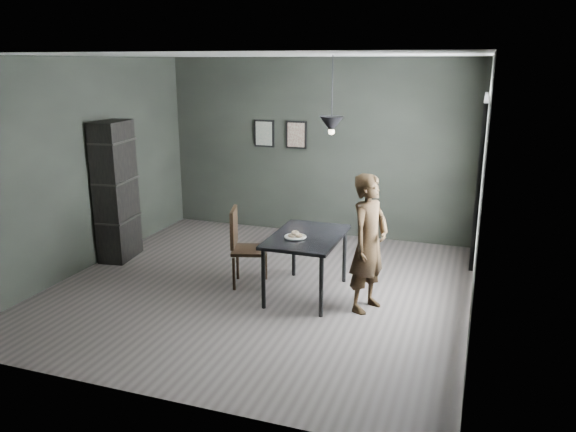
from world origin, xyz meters
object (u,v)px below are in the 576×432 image
(shelf_unit, at_px, (116,191))
(cafe_table, at_px, (307,242))
(pendant_lamp, at_px, (332,124))
(woman, at_px, (369,243))
(wood_chair, at_px, (243,242))
(white_plate, at_px, (295,237))

(shelf_unit, bearing_deg, cafe_table, -15.18)
(cafe_table, bearing_deg, shelf_unit, 172.38)
(cafe_table, relative_size, pendant_lamp, 1.39)
(pendant_lamp, bearing_deg, shelf_unit, 174.76)
(woman, bearing_deg, shelf_unit, 102.66)
(cafe_table, distance_m, woman, 0.80)
(cafe_table, bearing_deg, pendant_lamp, 21.80)
(wood_chair, distance_m, pendant_lamp, 1.85)
(cafe_table, distance_m, pendant_lamp, 1.41)
(shelf_unit, height_order, pendant_lamp, pendant_lamp)
(white_plate, height_order, wood_chair, wood_chair)
(woman, relative_size, pendant_lamp, 1.81)
(wood_chair, bearing_deg, shelf_unit, 153.30)
(cafe_table, xyz_separation_m, shelf_unit, (-2.92, 0.39, 0.31))
(white_plate, bearing_deg, woman, -1.12)
(pendant_lamp, bearing_deg, cafe_table, -158.20)
(white_plate, bearing_deg, shelf_unit, 169.33)
(wood_chair, relative_size, pendant_lamp, 1.14)
(cafe_table, height_order, woman, woman)
(wood_chair, relative_size, shelf_unit, 0.51)
(white_plate, height_order, shelf_unit, shelf_unit)
(woman, relative_size, wood_chair, 1.58)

